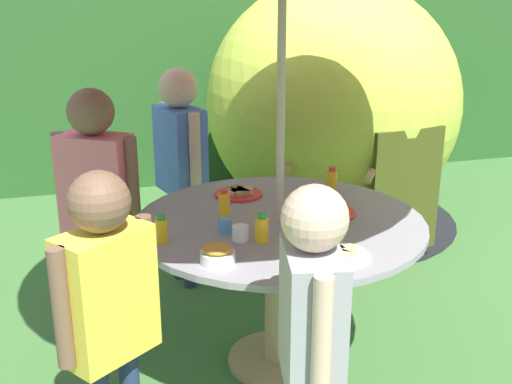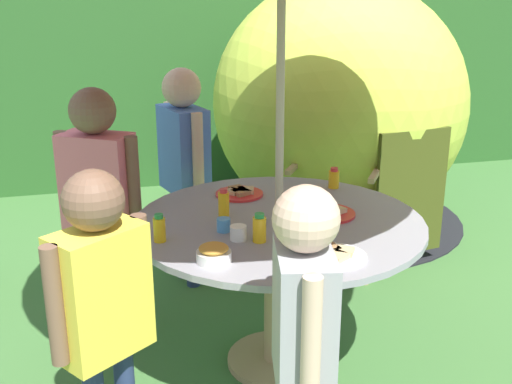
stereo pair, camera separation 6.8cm
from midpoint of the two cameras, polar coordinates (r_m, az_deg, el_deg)
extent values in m
cube|color=#3D6B33|center=(3.13, 1.33, -15.33)|extent=(10.00, 10.00, 0.02)
cube|color=#285623|center=(5.85, -7.95, 10.03)|extent=(9.00, 0.70, 1.77)
cylinder|color=tan|center=(3.12, 1.34, -14.95)|extent=(0.48, 0.48, 0.03)
cylinder|color=tan|center=(2.94, 1.39, -9.45)|extent=(0.13, 0.13, 0.71)
cylinder|color=gray|center=(2.79, 1.45, -2.78)|extent=(1.29, 1.29, 0.03)
cylinder|color=#B7AD8C|center=(2.69, 1.50, 3.64)|extent=(0.04, 0.04, 2.09)
cylinder|color=tan|center=(3.90, 2.04, -4.44)|extent=(0.04, 0.04, 0.42)
cylinder|color=tan|center=(3.80, 9.26, -5.31)|extent=(0.04, 0.04, 0.42)
cylinder|color=tan|center=(4.29, 3.69, -2.27)|extent=(0.04, 0.04, 0.42)
cylinder|color=tan|center=(4.21, 10.26, -3.00)|extent=(0.04, 0.04, 0.42)
cube|color=tan|center=(3.96, 6.42, -0.64)|extent=(0.71, 0.70, 0.04)
cube|color=tan|center=(4.09, 7.21, 3.91)|extent=(0.47, 0.33, 0.51)
cube|color=tan|center=(3.95, 3.01, 2.71)|extent=(0.30, 0.42, 0.03)
cube|color=tan|center=(3.86, 10.14, 2.03)|extent=(0.30, 0.42, 0.03)
ellipsoid|color=#B2C63F|center=(4.65, 6.40, 8.02)|extent=(2.08, 2.17, 1.79)
cylinder|color=black|center=(4.89, 6.03, -2.25)|extent=(2.23, 2.23, 0.01)
cube|color=#3E4516|center=(4.01, 13.04, -0.02)|extent=(0.50, 0.11, 0.80)
cylinder|color=navy|center=(3.83, -7.56, -3.76)|extent=(0.08, 0.08, 0.58)
cylinder|color=navy|center=(3.71, -6.63, -4.47)|extent=(0.08, 0.08, 0.58)
cube|color=#4C72C6|center=(3.60, -7.44, 3.79)|extent=(0.27, 0.37, 0.49)
cylinder|color=#D8B293|center=(3.76, -8.67, 4.76)|extent=(0.06, 0.06, 0.44)
cylinder|color=#D8B293|center=(3.43, -6.13, 3.52)|extent=(0.06, 0.06, 0.44)
sphere|color=#D8B293|center=(3.53, -7.68, 9.37)|extent=(0.22, 0.22, 0.22)
cylinder|color=brown|center=(3.31, -15.20, -8.07)|extent=(0.08, 0.08, 0.58)
cylinder|color=brown|center=(3.24, -13.02, -8.45)|extent=(0.08, 0.08, 0.58)
cube|color=#EA727F|center=(3.08, -14.89, 0.63)|extent=(0.38, 0.33, 0.49)
cylinder|color=brown|center=(3.17, -17.87, 1.31)|extent=(0.06, 0.06, 0.44)
cylinder|color=brown|center=(2.98, -11.81, 0.79)|extent=(0.06, 0.06, 0.44)
sphere|color=brown|center=(2.99, -15.45, 7.06)|extent=(0.22, 0.22, 0.22)
cube|color=yellow|center=(2.16, -14.30, -9.03)|extent=(0.35, 0.32, 0.45)
cylinder|color=brown|center=(2.06, -18.21, -10.07)|extent=(0.06, 0.06, 0.40)
cylinder|color=brown|center=(2.24, -10.82, -7.02)|extent=(0.06, 0.06, 0.40)
sphere|color=brown|center=(2.03, -15.02, -0.86)|extent=(0.20, 0.20, 0.20)
cube|color=#99999E|center=(1.96, 4.08, -11.31)|extent=(0.23, 0.34, 0.45)
cylinder|color=#D8B293|center=(1.80, 4.89, -13.43)|extent=(0.06, 0.06, 0.41)
cylinder|color=#D8B293|center=(2.10, 3.42, -8.43)|extent=(0.06, 0.06, 0.41)
sphere|color=#D8B293|center=(1.82, 4.31, -2.40)|extent=(0.20, 0.20, 0.20)
cylinder|color=white|center=(2.37, -4.34, -5.92)|extent=(0.13, 0.13, 0.04)
ellipsoid|color=gold|center=(2.36, -4.36, -5.18)|extent=(0.11, 0.11, 0.03)
cylinder|color=red|center=(3.10, -2.25, -0.19)|extent=(0.23, 0.23, 0.01)
cube|color=tan|center=(3.10, -1.65, 0.15)|extent=(0.10, 0.10, 0.02)
cube|color=#9E7547|center=(3.13, -2.51, 0.30)|extent=(0.08, 0.08, 0.02)
cube|color=tan|center=(3.08, -2.82, 0.02)|extent=(0.09, 0.09, 0.02)
cube|color=#9E7547|center=(3.07, -2.09, -0.03)|extent=(0.10, 0.10, 0.02)
cylinder|color=red|center=(2.86, 5.82, -1.90)|extent=(0.26, 0.26, 0.01)
cube|color=tan|center=(2.86, 6.65, -1.59)|extent=(0.09, 0.09, 0.02)
cube|color=#9E7547|center=(2.85, 5.38, -1.65)|extent=(0.09, 0.09, 0.02)
cylinder|color=white|center=(2.43, 6.75, -5.76)|extent=(0.24, 0.24, 0.01)
cube|color=tan|center=(2.44, 7.57, -5.28)|extent=(0.09, 0.09, 0.02)
cube|color=#9E7547|center=(2.45, 6.09, -5.09)|extent=(0.09, 0.09, 0.02)
cube|color=tan|center=(2.39, 6.86, -5.74)|extent=(0.10, 0.10, 0.02)
cylinder|color=yellow|center=(3.23, 6.33, 1.19)|extent=(0.05, 0.05, 0.09)
cylinder|color=red|center=(3.21, 6.37, 2.10)|extent=(0.04, 0.04, 0.02)
cylinder|color=yellow|center=(2.81, -3.61, -1.14)|extent=(0.05, 0.05, 0.11)
cylinder|color=red|center=(2.79, -3.64, 0.09)|extent=(0.03, 0.03, 0.02)
cylinder|color=yellow|center=(2.56, -9.36, -3.50)|extent=(0.05, 0.05, 0.10)
cylinder|color=green|center=(2.54, -9.43, -2.27)|extent=(0.04, 0.04, 0.02)
cylinder|color=yellow|center=(2.53, -0.24, -3.44)|extent=(0.06, 0.06, 0.10)
cylinder|color=green|center=(2.51, -0.25, -2.16)|extent=(0.04, 0.04, 0.02)
cylinder|color=yellow|center=(2.66, 5.41, -2.49)|extent=(0.04, 0.04, 0.10)
cylinder|color=red|center=(2.63, 5.45, -1.28)|extent=(0.03, 0.03, 0.02)
cylinder|color=#4C99D8|center=(2.65, -3.56, -3.04)|extent=(0.06, 0.06, 0.06)
cylinder|color=white|center=(2.56, -2.18, -3.75)|extent=(0.07, 0.07, 0.06)
camera|label=1|loc=(0.03, -90.68, -0.23)|focal=43.96mm
camera|label=2|loc=(0.03, 89.32, 0.23)|focal=43.96mm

